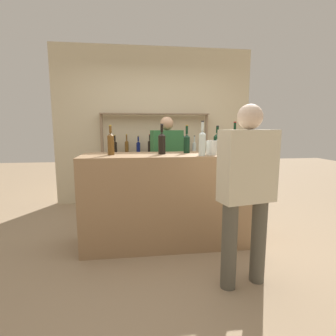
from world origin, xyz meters
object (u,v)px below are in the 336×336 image
at_px(counter_bottle_0, 162,143).
at_px(counter_bottle_1, 217,142).
at_px(wine_glass, 217,143).
at_px(counter_bottle_3, 187,143).
at_px(cork_jar, 212,148).
at_px(server_behind_counter, 167,160).
at_px(counter_bottle_5, 202,142).
at_px(customer_right, 247,184).
at_px(counter_bottle_4, 111,143).
at_px(counter_bottle_2, 234,142).

relative_size(counter_bottle_0, counter_bottle_1, 1.06).
bearing_deg(wine_glass, counter_bottle_3, 173.92).
xyz_separation_m(counter_bottle_0, wine_glass, (0.67, 0.06, -0.01)).
bearing_deg(cork_jar, server_behind_counter, 107.70).
height_order(counter_bottle_5, cork_jar, counter_bottle_5).
bearing_deg(counter_bottle_1, cork_jar, -117.29).
bearing_deg(counter_bottle_0, customer_right, -56.75).
distance_m(counter_bottle_0, customer_right, 1.17).
bearing_deg(counter_bottle_4, server_behind_counter, 52.51).
distance_m(counter_bottle_1, counter_bottle_3, 0.41).
height_order(counter_bottle_2, server_behind_counter, server_behind_counter).
bearing_deg(counter_bottle_5, cork_jar, 28.28).
relative_size(counter_bottle_0, wine_glass, 2.09).
distance_m(counter_bottle_4, customer_right, 1.54).
distance_m(counter_bottle_4, wine_glass, 1.25).
height_order(counter_bottle_0, server_behind_counter, server_behind_counter).
relative_size(wine_glass, server_behind_counter, 0.11).
relative_size(counter_bottle_2, server_behind_counter, 0.24).
height_order(wine_glass, cork_jar, wine_glass).
distance_m(wine_glass, server_behind_counter, 1.08).
bearing_deg(counter_bottle_4, counter_bottle_5, -12.35).
height_order(counter_bottle_4, server_behind_counter, server_behind_counter).
bearing_deg(counter_bottle_1, counter_bottle_4, -171.99).
xyz_separation_m(counter_bottle_3, wine_glass, (0.36, -0.04, -0.00)).
bearing_deg(server_behind_counter, wine_glass, 17.91).
relative_size(counter_bottle_2, wine_glass, 2.22).
xyz_separation_m(counter_bottle_1, counter_bottle_2, (0.09, -0.34, 0.02)).
bearing_deg(counter_bottle_5, counter_bottle_3, 107.40).
bearing_deg(counter_bottle_3, customer_right, -73.61).
height_order(counter_bottle_3, counter_bottle_4, counter_bottle_3).
bearing_deg(counter_bottle_0, counter_bottle_4, -178.77).
bearing_deg(counter_bottle_3, counter_bottle_1, 9.60).
xyz_separation_m(wine_glass, server_behind_counter, (-0.49, 0.91, -0.31)).
bearing_deg(wine_glass, counter_bottle_2, -61.64).
bearing_deg(customer_right, wine_glass, -15.00).
height_order(cork_jar, customer_right, customer_right).
bearing_deg(counter_bottle_2, counter_bottle_5, -171.40).
xyz_separation_m(counter_bottle_0, counter_bottle_2, (0.80, -0.17, 0.01)).
relative_size(counter_bottle_5, customer_right, 0.24).
bearing_deg(server_behind_counter, counter_bottle_2, 17.87).
height_order(counter_bottle_4, customer_right, customer_right).
relative_size(counter_bottle_0, counter_bottle_2, 0.94).
bearing_deg(wine_glass, customer_right, -93.20).
xyz_separation_m(counter_bottle_2, wine_glass, (-0.13, 0.23, -0.02)).
height_order(counter_bottle_4, wine_glass, counter_bottle_4).
height_order(counter_bottle_2, counter_bottle_4, counter_bottle_2).
bearing_deg(counter_bottle_4, counter_bottle_1, 8.01).
bearing_deg(counter_bottle_2, counter_bottle_3, 150.95).
relative_size(server_behind_counter, customer_right, 0.98).
bearing_deg(counter_bottle_4, counter_bottle_3, 7.29).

